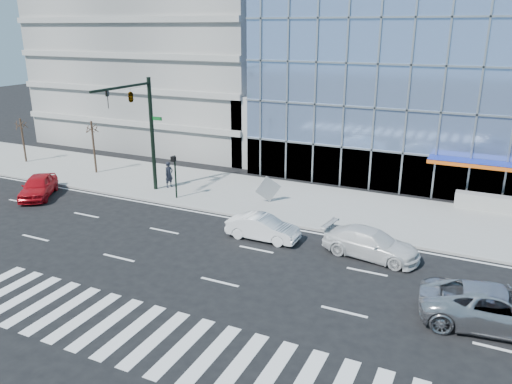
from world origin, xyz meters
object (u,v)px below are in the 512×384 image
white_suv (371,243)px  white_sedan (263,228)px  street_tree_near (92,128)px  red_sedan (38,186)px  street_tree_far (21,124)px  pedestrian (169,175)px  tilted_panel (268,189)px  silver_suv (497,308)px  traffic_signal (137,109)px  ped_signal_post (175,170)px

white_suv → white_sedan: (-6.00, -0.36, -0.05)m
street_tree_near → red_sedan: street_tree_near is taller
street_tree_far → white_suv: (31.73, -5.70, -2.71)m
pedestrian → tilted_panel: 7.90m
street_tree_near → silver_suv: street_tree_near is taller
traffic_signal → red_sedan: size_ratio=1.75×
street_tree_near → red_sedan: size_ratio=0.92×
traffic_signal → street_tree_far: (-15.00, 2.93, -2.72)m
street_tree_far → ped_signal_post: bearing=-8.3°
ped_signal_post → silver_suv: size_ratio=0.51×
street_tree_near → tilted_panel: (15.58, -0.57, -2.72)m
street_tree_far → tilted_panel: 23.70m
ped_signal_post → white_sedan: ped_signal_post is taller
ped_signal_post → white_sedan: 9.06m
street_tree_far → pedestrian: size_ratio=2.01×
traffic_signal → red_sedan: bearing=-154.1°
red_sedan → street_tree_near: bearing=61.4°
ped_signal_post → tilted_panel: ped_signal_post is taller
white_sedan → red_sedan: size_ratio=0.91×
silver_suv → white_sedan: 12.62m
ped_signal_post → traffic_signal: bearing=-171.5°
silver_suv → ped_signal_post: bearing=62.9°
white_sedan → ped_signal_post: bearing=66.7°
street_tree_far → red_sedan: bearing=-36.2°
white_suv → tilted_panel: bearing=65.3°
ped_signal_post → pedestrian: bearing=134.8°
white_sedan → pedestrian: 11.39m
traffic_signal → white_sedan: traffic_signal is taller
red_sedan → pedestrian: (7.28, 5.43, 0.33)m
street_tree_near → pedestrian: 8.16m
pedestrian → street_tree_far: bearing=102.9°
red_sedan → pedestrian: pedestrian is taller
street_tree_near → white_suv: bearing=-13.5°
ped_signal_post → pedestrian: size_ratio=1.56×
pedestrian → street_tree_near: bearing=100.2°
tilted_panel → white_sedan: bearing=-108.3°
white_sedan → silver_suv: bearing=-108.2°
traffic_signal → white_suv: bearing=-9.4°
ped_signal_post → silver_suv: (20.23, -7.40, -1.32)m
street_tree_far → silver_suv: (37.73, -9.95, -2.62)m
tilted_panel → red_sedan: bearing=160.5°
tilted_panel → silver_suv: bearing=-73.2°
traffic_signal → tilted_panel: (8.57, 2.36, -5.10)m
white_sedan → pedestrian: bearing=61.8°
white_suv → white_sedan: 6.01m
traffic_signal → white_suv: 17.80m
traffic_signal → street_tree_near: size_ratio=1.89×
white_sedan → red_sedan: red_sedan is taller
white_sedan → pedestrian: pedestrian is taller
pedestrian → tilted_panel: (7.90, 0.14, -0.05)m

